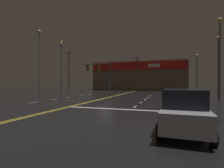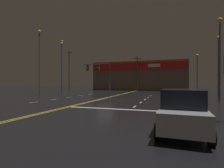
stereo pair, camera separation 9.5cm
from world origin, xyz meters
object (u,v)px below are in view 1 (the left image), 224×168
Objects in this scene: traffic_signal_median at (98,71)px; streetlight_median_approach at (39,55)px; streetlight_near_left at (61,61)px; streetlight_far_median at (220,48)px; streetlight_far_right at (197,68)px; streetlight_near_right at (218,58)px; parked_car at (184,110)px; streetlight_far_left at (62,60)px.

streetlight_median_approach is (-11.61, 0.64, 3.16)m from traffic_signal_median.
streetlight_near_left reaches higher than streetlight_far_median.
traffic_signal_median is 0.63× the size of streetlight_far_right.
streetlight_near_right reaches higher than parked_car.
streetlight_far_right is at bearing 19.85° from streetlight_near_left.
streetlight_far_left is at bearing 169.55° from streetlight_near_right.
traffic_signal_median is 16.87m from streetlight_far_left.
streetlight_near_left reaches higher than parked_car.
streetlight_median_approach is 32.28m from streetlight_far_right.
streetlight_far_left is at bearing 122.29° from streetlight_near_left.
streetlight_far_left is 1.21× the size of streetlight_far_median.
streetlight_near_right is at bearing -5.26° from streetlight_near_left.
streetlight_far_median is (16.24, -1.06, 2.26)m from traffic_signal_median.
streetlight_far_median is at bearing -3.49° from streetlight_median_approach.
streetlight_near_left is at bearing 87.44° from streetlight_median_approach.
streetlight_median_approach reaches higher than parked_car.
streetlight_far_median is (27.57, -7.98, -0.47)m from streetlight_near_left.
streetlight_far_left is at bearing 132.38° from parked_car.
streetlight_median_approach is at bearing -149.75° from streetlight_far_right.
streetlight_far_right is 0.85× the size of streetlight_far_median.
streetlight_median_approach is at bearing 176.86° from traffic_signal_median.
streetlight_far_left is 30.33m from streetlight_far_right.
parked_car is at bearing -98.76° from streetlight_far_right.
traffic_signal_median is 0.53× the size of streetlight_far_median.
streetlight_near_left is 29.33m from streetlight_far_right.
streetlight_far_right is (27.84, 16.23, -1.74)m from streetlight_median_approach.
streetlight_median_approach is at bearing -92.56° from streetlight_near_left.
streetlight_near_right reaches higher than traffic_signal_median.
traffic_signal_median is at bearing 123.52° from parked_car.
streetlight_far_left is (-30.56, 5.64, 1.65)m from streetlight_near_right.
parked_car is (22.67, -17.34, -6.27)m from streetlight_median_approach.
streetlight_median_approach reaches higher than streetlight_far_right.
traffic_signal_median is at bearing -31.42° from streetlight_near_left.
streetlight_median_approach is at bearing 176.51° from streetlight_far_median.
streetlight_far_right reaches higher than parked_car.
streetlight_far_right reaches higher than traffic_signal_median.
streetlight_far_median is (0.01, -17.93, 0.85)m from streetlight_far_right.
parked_car is (-5.18, -15.64, -5.38)m from streetlight_far_median.
streetlight_median_approach reaches higher than streetlight_far_median.
streetlight_median_approach reaches higher than traffic_signal_median.
parked_car is (-5.17, -33.57, -4.53)m from streetlight_far_right.
parked_car is (-6.28, -20.98, -4.87)m from streetlight_near_right.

